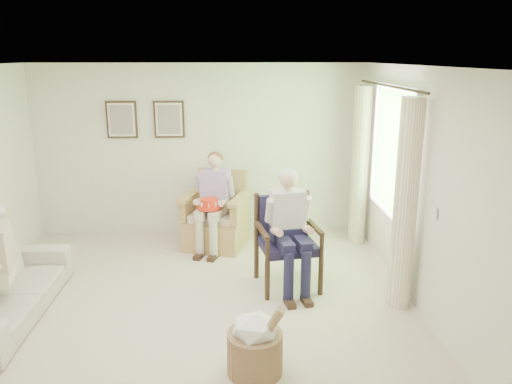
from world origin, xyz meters
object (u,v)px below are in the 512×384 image
sofa (3,291)px  person_wicker (215,195)px  red_hat (209,204)px  hatbox (255,344)px  wicker_armchair (216,223)px  wood_armchair (287,238)px  person_dark (289,222)px

sofa → person_wicker: person_wicker is taller
red_hat → hatbox: red_hat is taller
red_hat → wicker_armchair: bearing=77.7°
wicker_armchair → hatbox: wicker_armchair is taller
person_wicker → hatbox: size_ratio=1.90×
wicker_armchair → red_hat: wicker_armchair is taller
person_wicker → red_hat: person_wicker is taller
wood_armchair → sofa: wood_armchair is taller
wicker_armchair → sofa: (-2.18, -2.00, -0.04)m
red_hat → hatbox: size_ratio=0.45×
person_dark → hatbox: 1.77m
red_hat → person_dark: bearing=-49.9°
person_wicker → hatbox: (0.43, -2.96, -0.52)m
wood_armchair → wicker_armchair: bearing=115.2°
wicker_armchair → sofa: bearing=-121.2°
sofa → wood_armchair: bearing=-77.4°
hatbox → person_wicker: bearing=98.3°
person_wicker → wicker_armchair: bearing=106.3°
wood_armchair → person_dark: bearing=-99.2°
wood_armchair → hatbox: 1.87m
wicker_armchair → sofa: wicker_armchair is taller
person_wicker → sofa: bearing=-123.3°
sofa → person_dark: bearing=-80.6°
red_hat → hatbox: (0.51, -2.76, -0.44)m
person_dark → red_hat: size_ratio=4.40×
person_wicker → hatbox: 3.04m
wood_armchair → person_wicker: bearing=118.3°
wicker_armchair → person_wicker: person_wicker is taller
wicker_armchair → wood_armchair: 1.61m
hatbox → sofa: bearing=157.2°
red_hat → wood_armchair: bearing=-45.2°
wood_armchair → red_hat: size_ratio=3.32×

